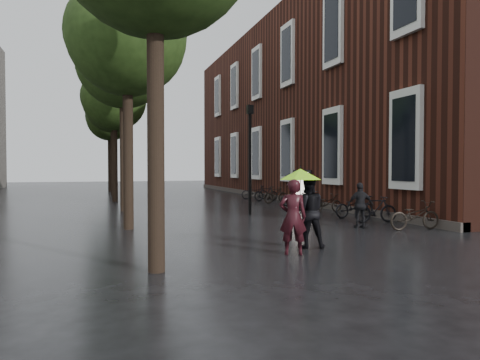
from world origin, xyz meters
name	(u,v)px	position (x,y,z in m)	size (l,w,h in m)	color
ground	(369,268)	(0.00, 0.00, 0.00)	(120.00, 120.00, 0.00)	black
brick_building	(329,111)	(10.47, 19.46, 5.99)	(10.20, 33.20, 12.00)	#38160F
street_trees	(118,83)	(-3.99, 15.91, 6.34)	(4.33, 34.03, 8.91)	black
person_burgundy	(293,217)	(-0.85, 1.64, 0.86)	(0.62, 0.41, 1.71)	black
person_black	(308,211)	(-0.15, 2.29, 0.90)	(0.87, 0.68, 1.80)	black
lime_umbrella	(300,174)	(-0.47, 2.05, 1.82)	(1.03, 1.03, 1.52)	black
pedestrian_walking	(360,205)	(3.10, 4.83, 0.75)	(0.88, 0.36, 1.49)	black
parked_bicycles	(312,200)	(4.54, 10.81, 0.45)	(2.03, 15.21, 0.98)	black
ad_lightbox	(303,188)	(5.31, 13.27, 0.94)	(0.29, 1.24, 1.87)	black
lamp_post	(250,148)	(1.20, 10.21, 2.84)	(0.24, 0.24, 4.68)	black
cycle_sign	(126,173)	(-3.46, 18.16, 1.69)	(0.13, 0.46, 2.56)	#262628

